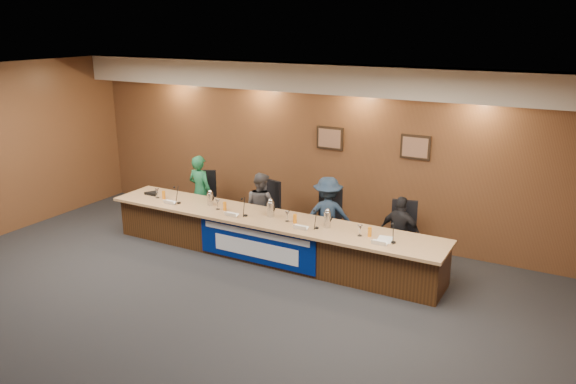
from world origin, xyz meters
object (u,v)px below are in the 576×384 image
at_px(office_chair_c, 330,225).
at_px(speakerphone, 153,193).
at_px(office_chair_a, 204,202).
at_px(panelist_d, 400,233).
at_px(carafe_right, 327,220).
at_px(panelist_b, 261,206).
at_px(carafe_left, 210,199).
at_px(banner, 256,245).
at_px(carafe_mid, 271,209).
at_px(panelist_c, 328,216).
at_px(dais_body, 269,238).
at_px(office_chair_b, 264,213).
at_px(panelist_a, 200,192).
at_px(office_chair_d, 402,238).

relative_size(office_chair_c, speakerphone, 1.50).
relative_size(office_chair_a, speakerphone, 1.50).
bearing_deg(panelist_d, carafe_right, 40.77).
bearing_deg(panelist_b, carafe_left, 55.83).
relative_size(panelist_d, office_chair_a, 2.55).
xyz_separation_m(banner, carafe_mid, (0.04, 0.43, 0.49)).
distance_m(panelist_c, panelist_d, 1.31).
xyz_separation_m(dais_body, office_chair_a, (-1.94, 0.77, 0.13)).
height_order(office_chair_b, carafe_mid, carafe_mid).
bearing_deg(banner, speakerphone, 170.73).
relative_size(panelist_d, office_chair_c, 2.55).
bearing_deg(panelist_b, dais_body, 141.20).
relative_size(carafe_left, carafe_right, 0.86).
relative_size(panelist_a, office_chair_c, 3.01).
relative_size(office_chair_a, office_chair_d, 1.00).
xyz_separation_m(panelist_b, panelist_d, (2.65, 0.00, -0.03)).
relative_size(office_chair_b, office_chair_c, 1.00).
xyz_separation_m(banner, office_chair_a, (-1.94, 1.18, 0.10)).
distance_m(office_chair_a, office_chair_b, 1.38).
height_order(dais_body, office_chair_d, dais_body).
relative_size(panelist_c, office_chair_b, 2.87).
height_order(office_chair_d, speakerphone, speakerphone).
bearing_deg(dais_body, office_chair_b, 125.87).
bearing_deg(carafe_left, panelist_c, 17.84).
height_order(panelist_c, office_chair_c, panelist_c).
bearing_deg(carafe_left, panelist_d, 11.05).
height_order(panelist_b, carafe_mid, panelist_b).
bearing_deg(carafe_mid, panelist_b, 132.27).
bearing_deg(panelist_a, carafe_right, 171.61).
bearing_deg(office_chair_a, office_chair_b, -24.55).
relative_size(dais_body, banner, 2.73).
xyz_separation_m(panelist_d, carafe_mid, (-2.06, -0.66, 0.26)).
bearing_deg(office_chair_d, panelist_b, 170.06).
xyz_separation_m(dais_body, office_chair_b, (-0.56, 0.77, 0.13)).
distance_m(dais_body, carafe_right, 1.22).
xyz_separation_m(panelist_c, office_chair_a, (-2.73, 0.10, -0.21)).
bearing_deg(office_chair_d, banner, -162.65).
xyz_separation_m(dais_body, carafe_mid, (0.04, 0.01, 0.52)).
distance_m(panelist_b, office_chair_d, 2.66).
relative_size(dais_body, panelist_d, 4.91).
relative_size(panelist_a, office_chair_b, 3.01).
bearing_deg(banner, panelist_d, 27.34).
bearing_deg(dais_body, carafe_mid, 18.60).
relative_size(dais_body, carafe_mid, 24.21).
bearing_deg(carafe_mid, office_chair_a, 159.10).
xyz_separation_m(panelist_b, carafe_left, (-0.66, -0.65, 0.22)).
distance_m(panelist_b, carafe_right, 1.81).
distance_m(panelist_a, panelist_b, 1.39).
height_order(dais_body, panelist_a, panelist_a).
height_order(office_chair_c, carafe_mid, carafe_mid).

